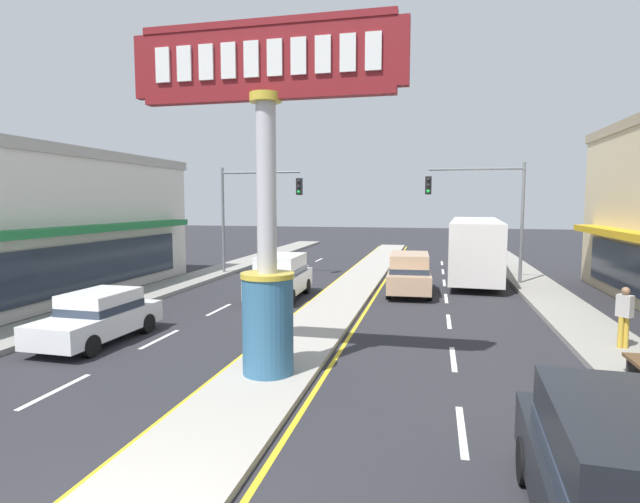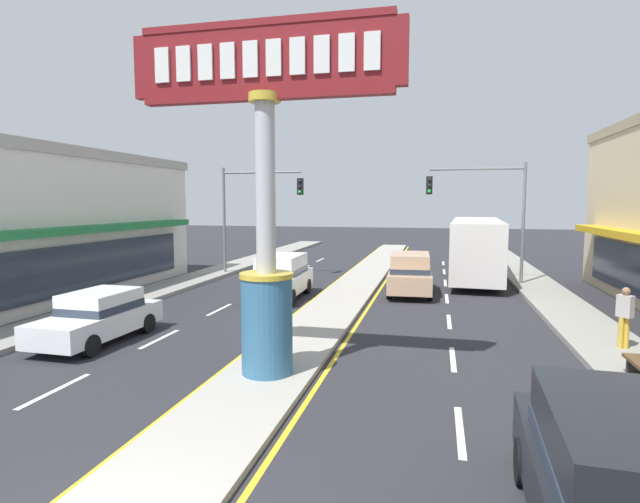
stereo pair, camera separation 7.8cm
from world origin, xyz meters
TOP-DOWN VIEW (x-y plane):
  - median_strip at (0.00, 18.00)m, footprint 2.21×52.00m
  - sidewalk_left at (-8.81, 16.00)m, footprint 2.22×60.00m
  - sidewalk_right at (8.81, 16.00)m, footprint 2.22×60.00m
  - lane_markings at (-0.00, 16.65)m, footprint 8.95×52.00m
  - district_sign at (-0.00, 6.65)m, footprint 6.48×1.28m
  - traffic_light_left_side at (-6.34, 22.50)m, footprint 4.86×0.46m
  - traffic_light_right_side at (6.34, 22.12)m, footprint 4.86×0.46m
  - suv_near_right_lane at (2.76, 18.67)m, footprint 2.10×4.67m
  - suv_far_right_lane at (-2.76, 16.47)m, footprint 2.04×4.64m
  - suv_near_left_lane at (6.05, 1.67)m, footprint 2.13×4.68m
  - bus_mid_left_lane at (6.06, 24.37)m, footprint 3.17×11.33m
  - sedan_far_left_oncoming at (-6.05, 8.56)m, footprint 1.93×4.35m
  - pedestrian_near_kerb at (9.02, 10.69)m, footprint 0.42×0.45m

SIDE VIEW (x-z plane):
  - lane_markings at x=0.00m, z-range 0.00..0.01m
  - median_strip at x=0.00m, z-range 0.00..0.14m
  - sidewalk_left at x=-8.81m, z-range 0.00..0.18m
  - sidewalk_right at x=8.81m, z-range 0.00..0.18m
  - sedan_far_left_oncoming at x=-6.05m, z-range 0.02..1.55m
  - suv_near_right_lane at x=2.76m, z-range 0.03..1.93m
  - suv_far_right_lane at x=-2.76m, z-range 0.03..1.93m
  - suv_near_left_lane at x=6.05m, z-range 0.03..1.93m
  - pedestrian_near_kerb at x=9.02m, z-range 0.30..2.01m
  - bus_mid_left_lane at x=6.06m, z-range 0.24..3.50m
  - district_sign at x=0.00m, z-range 0.10..8.28m
  - traffic_light_left_side at x=-6.34m, z-range 1.15..7.35m
  - traffic_light_right_side at x=6.34m, z-range 1.15..7.35m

